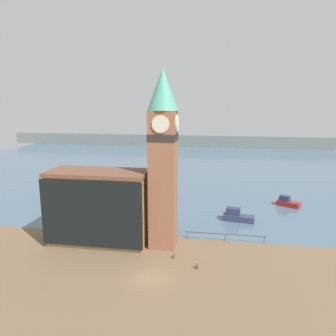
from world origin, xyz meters
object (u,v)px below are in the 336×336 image
(boat_far, at_px, (287,202))
(mooring_bollard_far, at_px, (197,266))
(pier_building, at_px, (99,207))
(clock_tower, at_px, (163,155))
(boat_near, at_px, (237,216))
(mooring_bollard_near, at_px, (174,256))

(boat_far, bearing_deg, mooring_bollard_far, -90.52)
(boat_far, bearing_deg, pier_building, -114.99)
(clock_tower, bearing_deg, mooring_bollard_far, -48.53)
(pier_building, relative_size, boat_near, 2.59)
(clock_tower, height_order, mooring_bollard_near, clock_tower)
(pier_building, relative_size, mooring_bollard_near, 21.48)
(clock_tower, xyz_separation_m, boat_far, (19.76, 20.70, -11.61))
(mooring_bollard_near, relative_size, mooring_bollard_far, 0.92)
(boat_far, bearing_deg, clock_tower, -105.01)
(pier_building, bearing_deg, boat_far, 36.34)
(pier_building, xyz_separation_m, boat_near, (19.01, 11.53, -4.26))
(pier_building, distance_m, mooring_bollard_far, 15.57)
(boat_near, bearing_deg, mooring_bollard_far, -97.65)
(boat_far, height_order, mooring_bollard_near, boat_far)
(boat_far, height_order, mooring_bollard_far, boat_far)
(mooring_bollard_far, bearing_deg, pier_building, 158.93)
(clock_tower, height_order, boat_near, clock_tower)
(boat_far, bearing_deg, mooring_bollard_near, -97.61)
(clock_tower, distance_m, pier_building, 11.45)
(boat_near, bearing_deg, mooring_bollard_near, -109.80)
(boat_near, height_order, mooring_bollard_near, boat_near)
(mooring_bollard_near, bearing_deg, boat_near, 60.88)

